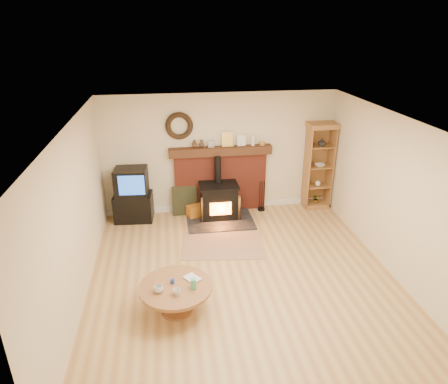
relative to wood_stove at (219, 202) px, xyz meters
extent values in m
plane|color=#AC7D47|center=(0.09, -2.28, -0.37)|extent=(5.50, 5.50, 0.00)
cube|color=beige|center=(0.09, 0.47, 0.93)|extent=(5.00, 0.02, 2.60)
cube|color=beige|center=(0.09, -5.03, 0.93)|extent=(5.00, 0.02, 2.60)
cube|color=beige|center=(-2.41, -2.28, 0.93)|extent=(0.02, 5.50, 2.60)
cube|color=beige|center=(2.59, -2.28, 0.93)|extent=(0.02, 5.50, 2.60)
cube|color=white|center=(0.09, -2.28, 2.23)|extent=(5.00, 5.50, 0.02)
cube|color=white|center=(0.09, 0.45, -0.31)|extent=(5.00, 0.04, 0.12)
torus|color=black|center=(-0.76, 0.41, 1.58)|extent=(0.57, 0.11, 0.57)
cube|color=maroon|center=(0.09, 0.40, 0.28)|extent=(2.00, 0.15, 1.30)
cube|color=#341E10|center=(0.09, 0.36, 1.02)|extent=(2.20, 0.22, 0.18)
cube|color=#999999|center=(-0.11, 0.37, 1.18)|extent=(0.13, 0.05, 0.14)
cube|color=gold|center=(0.24, 0.39, 1.26)|extent=(0.24, 0.06, 0.30)
cube|color=white|center=(0.54, 0.39, 1.22)|extent=(0.18, 0.05, 0.22)
cylinder|color=white|center=(0.79, 0.37, 1.22)|extent=(0.08, 0.08, 0.22)
cylinder|color=gold|center=(0.99, 0.37, 1.14)|extent=(0.14, 0.14, 0.07)
cube|color=black|center=(0.00, -0.18, -0.36)|extent=(1.40, 1.00, 0.03)
cube|color=black|center=(0.00, 0.02, 0.00)|extent=(0.74, 0.53, 0.69)
cube|color=black|center=(0.00, 0.02, 0.37)|extent=(0.82, 0.58, 0.04)
cylinder|color=black|center=(0.00, 0.17, 0.67)|extent=(0.14, 0.14, 0.56)
cube|color=orange|center=(0.00, -0.25, -0.04)|extent=(0.45, 0.02, 0.28)
cube|color=black|center=(-0.34, -0.19, -0.02)|extent=(0.17, 0.24, 0.55)
cube|color=black|center=(0.34, -0.19, -0.02)|extent=(0.17, 0.24, 0.55)
cube|color=brown|center=(-0.09, -1.17, -0.37)|extent=(1.65, 1.23, 0.01)
cube|color=black|center=(-1.81, 0.19, -0.08)|extent=(0.83, 0.61, 0.58)
cube|color=black|center=(-1.81, 0.19, 0.49)|extent=(0.69, 0.60, 0.58)
cube|color=blue|center=(-1.79, -0.09, 0.52)|extent=(0.52, 0.06, 0.42)
cube|color=#925B2F|center=(2.27, 0.25, -0.32)|extent=(0.56, 0.41, 0.10)
cube|color=#925B2F|center=(2.27, 0.45, 0.58)|extent=(0.56, 0.02, 1.79)
cube|color=#925B2F|center=(1.99, 0.25, 0.58)|extent=(0.02, 0.41, 1.79)
cube|color=#925B2F|center=(2.54, 0.25, 0.58)|extent=(0.02, 0.41, 1.79)
cube|color=#925B2F|center=(2.27, 0.25, 1.52)|extent=(0.62, 0.45, 0.10)
cube|color=#925B2F|center=(2.27, 0.25, 0.14)|extent=(0.52, 0.37, 0.02)
cube|color=#925B2F|center=(2.27, 0.25, 0.60)|extent=(0.52, 0.37, 0.02)
cube|color=#925B2F|center=(2.27, 0.25, 1.06)|extent=(0.52, 0.37, 0.02)
imported|color=white|center=(2.27, 0.20, 1.16)|extent=(0.17, 0.17, 0.18)
imported|color=white|center=(2.27, 0.20, 0.64)|extent=(0.22, 0.22, 0.05)
sphere|color=white|center=(2.27, 0.20, 0.21)|extent=(0.12, 0.12, 0.12)
imported|color=#45B57A|center=(2.27, 0.20, -0.16)|extent=(0.19, 0.17, 0.22)
cube|color=orange|center=(-0.47, 0.12, -0.24)|extent=(0.47, 0.38, 0.26)
cube|color=black|center=(-0.72, 0.27, -0.05)|extent=(0.54, 0.14, 0.65)
cylinder|color=black|center=(0.99, 0.22, -0.35)|extent=(0.16, 0.16, 0.04)
cylinder|color=black|center=(0.94, 0.22, -0.02)|extent=(0.02, 0.02, 0.70)
cylinder|color=black|center=(0.99, 0.22, -0.02)|extent=(0.02, 0.02, 0.70)
cylinder|color=black|center=(1.04, 0.22, -0.02)|extent=(0.02, 0.02, 0.70)
cylinder|color=brown|center=(-1.03, -2.92, -0.36)|extent=(0.47, 0.47, 0.03)
cylinder|color=brown|center=(-1.03, -2.92, -0.16)|extent=(0.17, 0.17, 0.37)
cylinder|color=brown|center=(-1.03, -2.92, 0.05)|extent=(1.06, 1.06, 0.05)
imported|color=white|center=(-1.27, -3.03, 0.13)|extent=(0.13, 0.13, 0.10)
imported|color=white|center=(-1.02, -3.14, 0.13)|extent=(0.11, 0.11, 0.10)
imported|color=#4C331E|center=(-0.85, -2.85, 0.09)|extent=(0.18, 0.24, 0.02)
cylinder|color=navy|center=(-1.07, -2.86, 0.11)|extent=(0.06, 0.06, 0.07)
cube|color=#45B57A|center=(-0.78, -3.02, 0.16)|extent=(0.07, 0.07, 0.16)
camera|label=1|loc=(-1.04, -7.68, 3.56)|focal=32.00mm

